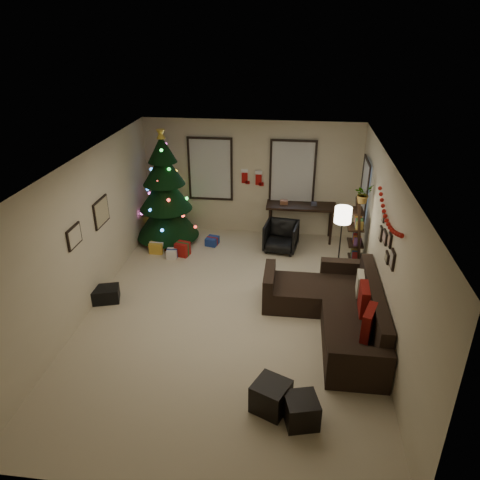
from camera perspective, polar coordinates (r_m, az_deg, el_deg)
name	(u,v)px	position (r m, az deg, el deg)	size (l,w,h in m)	color
floor	(230,313)	(8.23, -1.22, -9.01)	(7.00, 7.00, 0.00)	beige
ceiling	(229,165)	(7.05, -1.43, 9.33)	(7.00, 7.00, 0.00)	white
wall_back	(251,178)	(10.77, 1.38, 7.66)	(5.00, 5.00, 0.00)	beige
wall_front	(177,404)	(4.73, -7.79, -19.56)	(5.00, 5.00, 0.00)	beige
wall_left	(85,236)	(8.26, -18.75, 0.42)	(7.00, 7.00, 0.00)	beige
wall_right	(385,253)	(7.62, 17.63, -1.55)	(7.00, 7.00, 0.00)	beige
window_back_left	(210,169)	(10.81, -3.70, 8.80)	(1.05, 0.06, 1.50)	#728CB2
window_back_right	(292,172)	(10.63, 6.53, 8.40)	(1.05, 0.06, 1.50)	#728CB2
window_right_wall	(365,190)	(9.88, 15.29, 5.98)	(0.06, 0.90, 1.30)	#728CB2
christmas_tree	(165,195)	(10.51, -9.27, 5.49)	(1.45, 1.45, 2.69)	black
presents	(175,245)	(10.37, -8.06, -0.64)	(1.50, 1.01, 0.30)	navy
sofa	(337,311)	(7.94, 12.00, -8.60)	(1.92, 2.78, 0.88)	black
pillow_red_a	(369,323)	(7.15, 15.71, -9.92)	(0.13, 0.48, 0.48)	maroon
pillow_red_b	(364,300)	(7.67, 15.12, -7.18)	(0.13, 0.48, 0.48)	maroon
pillow_cream	(360,284)	(8.11, 14.70, -5.27)	(0.11, 0.38, 0.38)	beige
ottoman_near	(271,396)	(6.40, 3.86, -18.80)	(0.44, 0.44, 0.42)	black
ottoman_far	(301,411)	(6.28, 7.62, -20.29)	(0.41, 0.41, 0.39)	black
desk	(301,209)	(10.66, 7.60, 3.86)	(1.59, 0.57, 0.86)	black
desk_chair	(281,236)	(10.24, 5.12, 0.44)	(0.65, 0.61, 0.67)	black
bookshelf	(357,238)	(9.42, 14.30, 0.21)	(0.30, 0.47, 1.56)	black
potted_plant	(364,191)	(8.91, 15.12, 5.90)	(0.42, 0.37, 0.47)	#4C4C4C
floor_lamp	(343,220)	(8.90, 12.63, 2.47)	(0.32, 0.32, 1.52)	black
art_map	(101,212)	(8.78, -16.88, 3.34)	(0.04, 0.60, 0.50)	black
art_abstract	(74,236)	(7.87, -19.93, 0.42)	(0.04, 0.45, 0.35)	black
gallery	(387,242)	(7.46, 17.79, -0.29)	(0.03, 1.25, 0.54)	black
garland	(389,215)	(7.31, 17.98, 2.95)	(0.08, 1.90, 0.30)	#A5140C
stocking_left	(245,176)	(10.77, 0.63, 7.96)	(0.20, 0.05, 0.36)	#990F0C
stocking_right	(259,178)	(10.70, 2.37, 7.73)	(0.20, 0.05, 0.36)	#990F0C
storage_bin	(104,294)	(8.84, -16.54, -6.50)	(0.54, 0.36, 0.27)	black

